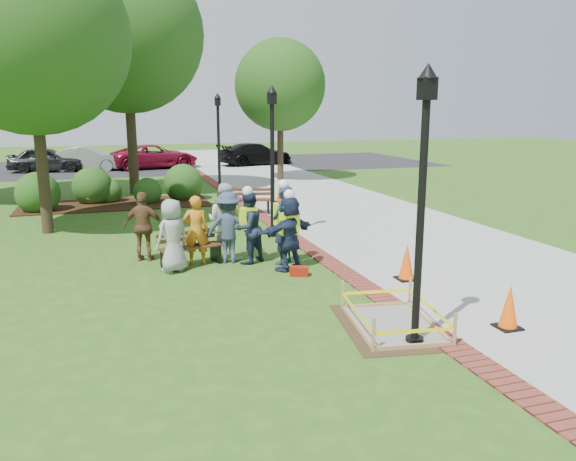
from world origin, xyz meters
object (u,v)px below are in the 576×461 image
object	(u,v)px
bench_near	(191,255)
hivis_worker_c	(248,225)
hivis_worker_a	(289,230)
hivis_worker_b	(283,223)
wet_concrete_pad	(394,313)
cone_front	(509,308)
lamp_near	(422,187)

from	to	relation	value
bench_near	hivis_worker_c	world-z (taller)	hivis_worker_c
bench_near	hivis_worker_a	world-z (taller)	hivis_worker_a
hivis_worker_b	hivis_worker_c	bearing A→B (deg)	157.91
wet_concrete_pad	hivis_worker_b	world-z (taller)	hivis_worker_b
wet_concrete_pad	hivis_worker_b	xyz separation A→B (m)	(-0.60, 4.35, 0.76)
cone_front	hivis_worker_b	world-z (taller)	hivis_worker_b
cone_front	hivis_worker_c	world-z (taller)	hivis_worker_c
cone_front	hivis_worker_c	bearing A→B (deg)	120.43
wet_concrete_pad	cone_front	xyz separation A→B (m)	(1.77, -0.69, 0.14)
bench_near	lamp_near	distance (m)	6.59
hivis_worker_a	hivis_worker_c	world-z (taller)	hivis_worker_a
lamp_near	hivis_worker_c	bearing A→B (deg)	104.16
hivis_worker_c	lamp_near	bearing A→B (deg)	-75.84
hivis_worker_b	bench_near	bearing A→B (deg)	166.78
lamp_near	hivis_worker_b	bearing A→B (deg)	96.55
hivis_worker_b	hivis_worker_c	xyz separation A→B (m)	(-0.78, 0.32, -0.07)
lamp_near	hivis_worker_c	distance (m)	5.78
bench_near	hivis_worker_a	xyz separation A→B (m)	(2.10, -1.04, 0.67)
hivis_worker_b	hivis_worker_c	size ratio (longest dim) A/B	1.09
bench_near	cone_front	world-z (taller)	bench_near
bench_near	hivis_worker_a	bearing A→B (deg)	-26.34
cone_front	hivis_worker_c	size ratio (longest dim) A/B	0.42
bench_near	cone_front	xyz separation A→B (m)	(4.50, -5.55, 0.12)
hivis_worker_a	bench_near	bearing A→B (deg)	153.66
wet_concrete_pad	hivis_worker_a	bearing A→B (deg)	99.36
wet_concrete_pad	lamp_near	xyz separation A→B (m)	(-0.02, -0.73, 2.25)
wet_concrete_pad	cone_front	distance (m)	1.91
hivis_worker_a	hivis_worker_b	size ratio (longest dim) A/B	0.92
bench_near	lamp_near	size ratio (longest dim) A/B	0.36
bench_near	hivis_worker_c	xyz separation A→B (m)	(1.35, -0.18, 0.67)
lamp_near	hivis_worker_c	xyz separation A→B (m)	(-1.36, 5.40, -1.56)
bench_near	lamp_near	xyz separation A→B (m)	(2.71, -5.58, 2.23)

